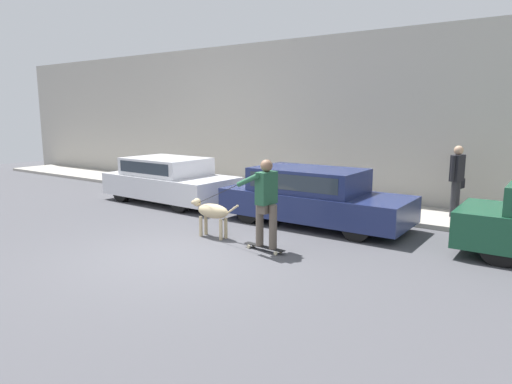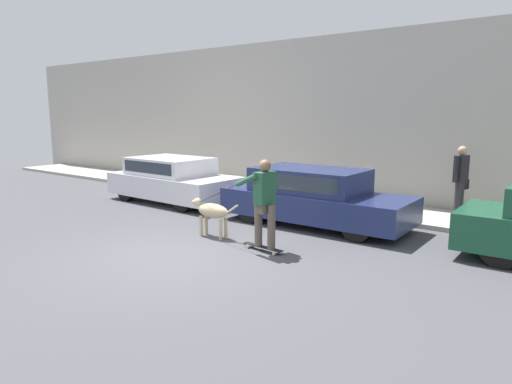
# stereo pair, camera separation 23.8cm
# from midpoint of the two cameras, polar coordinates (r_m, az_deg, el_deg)

# --- Properties ---
(ground_plane) EXTENTS (36.00, 36.00, 0.00)m
(ground_plane) POSITION_cam_midpoint_polar(r_m,az_deg,el_deg) (8.48, -8.65, -7.79)
(ground_plane) COLOR #47474C
(back_wall) EXTENTS (32.00, 0.30, 4.77)m
(back_wall) POSITION_cam_midpoint_polar(r_m,az_deg,el_deg) (13.68, 11.89, 8.94)
(back_wall) COLOR #ADA89E
(back_wall) RESTS_ON ground_plane
(sidewalk_curb) EXTENTS (30.00, 2.02, 0.11)m
(sidewalk_curb) POSITION_cam_midpoint_polar(r_m,az_deg,el_deg) (12.87, 9.29, -1.49)
(sidewalk_curb) COLOR #A39E93
(sidewalk_curb) RESTS_ON ground_plane
(parked_car_0) EXTENTS (4.00, 1.95, 1.28)m
(parked_car_0) POSITION_cam_midpoint_polar(r_m,az_deg,el_deg) (13.42, -9.82, 1.49)
(parked_car_0) COLOR black
(parked_car_0) RESTS_ON ground_plane
(parked_car_1) EXTENTS (4.34, 1.72, 1.31)m
(parked_car_1) POSITION_cam_midpoint_polar(r_m,az_deg,el_deg) (10.55, 7.91, -0.67)
(parked_car_1) COLOR black
(parked_car_1) RESTS_ON ground_plane
(dog) EXTENTS (1.21, 0.32, 0.78)m
(dog) POSITION_cam_midpoint_polar(r_m,az_deg,el_deg) (9.48, -4.80, -2.48)
(dog) COLOR tan
(dog) RESTS_ON ground_plane
(skateboarder) EXTENTS (2.29, 0.60, 1.73)m
(skateboarder) POSITION_cam_midpoint_polar(r_m,az_deg,el_deg) (8.37, 1.87, -0.95)
(skateboarder) COLOR beige
(skateboarder) RESTS_ON ground_plane
(pedestrian_with_bag) EXTENTS (0.27, 0.65, 1.69)m
(pedestrian_with_bag) POSITION_cam_midpoint_polar(r_m,az_deg,el_deg) (11.76, 24.75, 1.62)
(pedestrian_with_bag) COLOR #28282D
(pedestrian_with_bag) RESTS_ON sidewalk_curb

